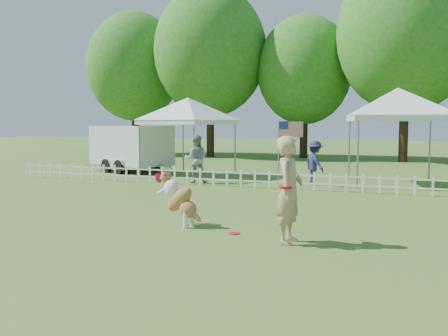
% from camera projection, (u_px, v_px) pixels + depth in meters
% --- Properties ---
extents(ground, '(120.00, 120.00, 0.00)m').
position_uv_depth(ground, '(206.00, 233.00, 9.74)').
color(ground, '#365F1E').
rests_on(ground, ground).
extents(picket_fence, '(22.00, 0.08, 0.60)m').
position_uv_depth(picket_fence, '(291.00, 180.00, 16.21)').
color(picket_fence, white).
rests_on(picket_fence, ground).
extents(handler, '(0.48, 0.71, 1.91)m').
position_uv_depth(handler, '(289.00, 190.00, 8.84)').
color(handler, tan).
rests_on(handler, ground).
extents(dog, '(1.14, 0.64, 1.12)m').
position_uv_depth(dog, '(180.00, 199.00, 10.37)').
color(dog, brown).
rests_on(dog, ground).
extents(frisbee_on_turf, '(0.23, 0.23, 0.02)m').
position_uv_depth(frisbee_on_turf, '(234.00, 233.00, 9.67)').
color(frisbee_on_turf, red).
rests_on(frisbee_on_turf, ground).
extents(canopy_tent_left, '(3.64, 3.64, 3.13)m').
position_uv_depth(canopy_tent_left, '(188.00, 138.00, 20.39)').
color(canopy_tent_left, white).
rests_on(canopy_tent_left, ground).
extents(canopy_tent_right, '(3.83, 3.83, 3.32)m').
position_uv_depth(canopy_tent_right, '(397.00, 137.00, 17.52)').
color(canopy_tent_right, white).
rests_on(canopy_tent_right, ground).
extents(cargo_trailer, '(5.20, 3.76, 2.09)m').
position_uv_depth(cargo_trailer, '(131.00, 148.00, 22.23)').
color(cargo_trailer, silver).
rests_on(cargo_trailer, ground).
extents(flag_pole, '(0.87, 0.28, 2.27)m').
position_uv_depth(flag_pole, '(279.00, 153.00, 16.96)').
color(flag_pole, gray).
rests_on(flag_pole, ground).
extents(spectator_a, '(1.03, 0.94, 1.74)m').
position_uv_depth(spectator_a, '(196.00, 159.00, 18.06)').
color(spectator_a, '#929297').
rests_on(spectator_a, ground).
extents(spectator_b, '(1.09, 1.14, 1.56)m').
position_uv_depth(spectator_b, '(315.00, 163.00, 17.41)').
color(spectator_b, navy).
rests_on(spectator_b, ground).
extents(tree_far_left, '(6.60, 6.60, 11.00)m').
position_uv_depth(tree_far_left, '(135.00, 76.00, 35.12)').
color(tree_far_left, '#2D651D').
rests_on(tree_far_left, ground).
extents(tree_left, '(7.40, 7.40, 12.00)m').
position_uv_depth(tree_left, '(210.00, 65.00, 32.43)').
color(tree_left, '#2D651D').
rests_on(tree_left, ground).
extents(tree_center_left, '(6.00, 6.00, 9.80)m').
position_uv_depth(tree_center_left, '(304.00, 80.00, 31.27)').
color(tree_center_left, '#2D651D').
rests_on(tree_center_left, ground).
extents(tree_center_right, '(7.60, 7.60, 12.60)m').
position_uv_depth(tree_center_right, '(406.00, 49.00, 27.58)').
color(tree_center_right, '#2D651D').
rests_on(tree_center_right, ground).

